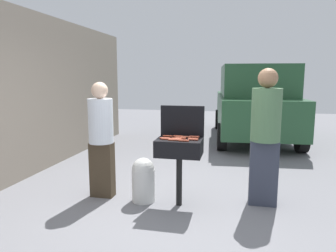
% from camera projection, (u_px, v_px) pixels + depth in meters
% --- Properties ---
extents(ground_plane, '(24.00, 24.00, 0.00)m').
position_uv_depth(ground_plane, '(167.00, 208.00, 4.17)').
color(ground_plane, slate).
extents(house_wall_side, '(0.24, 8.00, 2.86)m').
position_uv_depth(house_wall_side, '(27.00, 94.00, 5.49)').
color(house_wall_side, gray).
rests_on(house_wall_side, ground).
extents(bbq_grill, '(0.60, 0.44, 0.91)m').
position_uv_depth(bbq_grill, '(179.00, 150.00, 4.15)').
color(bbq_grill, black).
rests_on(bbq_grill, ground).
extents(grill_lid_open, '(0.60, 0.05, 0.42)m').
position_uv_depth(grill_lid_open, '(182.00, 121.00, 4.30)').
color(grill_lid_open, black).
rests_on(grill_lid_open, bbq_grill).
extents(hot_dog_0, '(0.13, 0.04, 0.03)m').
position_uv_depth(hot_dog_0, '(193.00, 139.00, 4.08)').
color(hot_dog_0, '#AD4228').
rests_on(hot_dog_0, bbq_grill).
extents(hot_dog_1, '(0.13, 0.03, 0.03)m').
position_uv_depth(hot_dog_1, '(165.00, 138.00, 4.10)').
color(hot_dog_1, '#B74C33').
rests_on(hot_dog_1, bbq_grill).
extents(hot_dog_2, '(0.13, 0.04, 0.03)m').
position_uv_depth(hot_dog_2, '(173.00, 140.00, 4.00)').
color(hot_dog_2, '#C6593D').
rests_on(hot_dog_2, bbq_grill).
extents(hot_dog_3, '(0.13, 0.03, 0.03)m').
position_uv_depth(hot_dog_3, '(178.00, 136.00, 4.25)').
color(hot_dog_3, '#AD4228').
rests_on(hot_dog_3, bbq_grill).
extents(hot_dog_4, '(0.13, 0.03, 0.03)m').
position_uv_depth(hot_dog_4, '(194.00, 137.00, 4.21)').
color(hot_dog_4, '#B74C33').
rests_on(hot_dog_4, bbq_grill).
extents(hot_dog_5, '(0.13, 0.03, 0.03)m').
position_uv_depth(hot_dog_5, '(181.00, 138.00, 4.14)').
color(hot_dog_5, '#C6593D').
rests_on(hot_dog_5, bbq_grill).
extents(hot_dog_6, '(0.13, 0.04, 0.03)m').
position_uv_depth(hot_dog_6, '(179.00, 137.00, 4.18)').
color(hot_dog_6, '#B74C33').
rests_on(hot_dog_6, bbq_grill).
extents(hot_dog_7, '(0.13, 0.03, 0.03)m').
position_uv_depth(hot_dog_7, '(177.00, 139.00, 4.08)').
color(hot_dog_7, '#AD4228').
rests_on(hot_dog_7, bbq_grill).
extents(hot_dog_8, '(0.13, 0.04, 0.03)m').
position_uv_depth(hot_dog_8, '(176.00, 139.00, 4.05)').
color(hot_dog_8, '#B74C33').
rests_on(hot_dog_8, bbq_grill).
extents(hot_dog_9, '(0.13, 0.04, 0.03)m').
position_uv_depth(hot_dog_9, '(186.00, 137.00, 4.19)').
color(hot_dog_9, '#C6593D').
rests_on(hot_dog_9, bbq_grill).
extents(hot_dog_10, '(0.13, 0.03, 0.03)m').
position_uv_depth(hot_dog_10, '(168.00, 136.00, 4.25)').
color(hot_dog_10, '#AD4228').
rests_on(hot_dog_10, bbq_grill).
extents(hot_dog_11, '(0.13, 0.04, 0.03)m').
position_uv_depth(hot_dog_11, '(193.00, 139.00, 4.03)').
color(hot_dog_11, '#B74C33').
rests_on(hot_dog_11, bbq_grill).
extents(hot_dog_12, '(0.13, 0.03, 0.03)m').
position_uv_depth(hot_dog_12, '(184.00, 141.00, 3.96)').
color(hot_dog_12, '#B74C33').
rests_on(hot_dog_12, bbq_grill).
extents(hot_dog_13, '(0.13, 0.03, 0.03)m').
position_uv_depth(hot_dog_13, '(166.00, 139.00, 4.07)').
color(hot_dog_13, '#C6593D').
rests_on(hot_dog_13, bbq_grill).
extents(hot_dog_14, '(0.13, 0.03, 0.03)m').
position_uv_depth(hot_dog_14, '(181.00, 138.00, 4.10)').
color(hot_dog_14, '#B74C33').
rests_on(hot_dog_14, bbq_grill).
extents(propane_tank, '(0.32, 0.32, 0.62)m').
position_uv_depth(propane_tank, '(143.00, 179.00, 4.35)').
color(propane_tank, silver).
rests_on(propane_tank, ground).
extents(person_left, '(0.35, 0.35, 1.65)m').
position_uv_depth(person_left, '(101.00, 136.00, 4.45)').
color(person_left, '#3F3323').
rests_on(person_left, ground).
extents(person_right, '(0.39, 0.39, 1.83)m').
position_uv_depth(person_right, '(265.00, 132.00, 4.14)').
color(person_right, '#333847').
rests_on(person_right, ground).
extents(parked_minivan, '(2.32, 4.54, 2.02)m').
position_uv_depth(parked_minivan, '(254.00, 102.00, 8.64)').
color(parked_minivan, '#234C2D').
rests_on(parked_minivan, ground).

